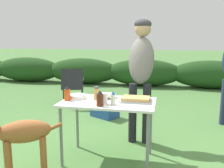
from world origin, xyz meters
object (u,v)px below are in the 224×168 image
object	(u,v)px
food_tray	(136,99)
bbq_sauce_bottle	(100,99)
paper_cup_stack	(104,99)
hot_sauce_bottle	(67,94)
plate_stack	(78,96)
dog	(20,135)
spice_jar	(96,93)
camp_chair_green_behind_table	(73,85)
cooler_box	(105,108)
mixing_bowl	(107,95)
folding_table	(108,108)
mayo_bottle	(113,99)
standing_person_in_gray_fleece	(141,64)

from	to	relation	value
food_tray	bbq_sauce_bottle	size ratio (longest dim) A/B	2.06
paper_cup_stack	hot_sauce_bottle	world-z (taller)	hot_sauce_bottle
plate_stack	dog	world-z (taller)	plate_stack
dog	spice_jar	bearing A→B (deg)	-74.80
plate_stack	camp_chair_green_behind_table	world-z (taller)	camp_chair_green_behind_table
camp_chair_green_behind_table	cooler_box	size ratio (longest dim) A/B	1.45
mixing_bowl	camp_chair_green_behind_table	world-z (taller)	camp_chair_green_behind_table
plate_stack	cooler_box	bearing A→B (deg)	91.79
plate_stack	bbq_sauce_bottle	bearing A→B (deg)	-38.37
bbq_sauce_bottle	cooler_box	bearing A→B (deg)	102.17
food_tray	camp_chair_green_behind_table	world-z (taller)	camp_chair_green_behind_table
plate_stack	cooler_box	size ratio (longest dim) A/B	0.36
plate_stack	spice_jar	distance (m)	0.25
folding_table	mayo_bottle	xyz separation A→B (m)	(0.09, -0.14, 0.15)
mayo_bottle	hot_sauce_bottle	world-z (taller)	hot_sauce_bottle
spice_jar	paper_cup_stack	bearing A→B (deg)	-52.65
food_tray	dog	bearing A→B (deg)	-149.41
folding_table	cooler_box	world-z (taller)	folding_table
spice_jar	plate_stack	bearing A→B (deg)	177.77
standing_person_in_gray_fleece	cooler_box	xyz separation A→B (m)	(-0.76, 0.91, -0.94)
plate_stack	mayo_bottle	distance (m)	0.53
standing_person_in_gray_fleece	bbq_sauce_bottle	bearing A→B (deg)	-110.83
mayo_bottle	bbq_sauce_bottle	size ratio (longest dim) A/B	0.87
food_tray	paper_cup_stack	bearing A→B (deg)	-150.28
dog	mixing_bowl	bearing A→B (deg)	-74.46
folding_table	camp_chair_green_behind_table	distance (m)	2.68
paper_cup_stack	dog	bearing A→B (deg)	-149.03
spice_jar	bbq_sauce_bottle	distance (m)	0.30
food_tray	camp_chair_green_behind_table	xyz separation A→B (m)	(-1.65, 2.27, -0.30)
paper_cup_stack	standing_person_in_gray_fleece	xyz separation A→B (m)	(0.33, 0.88, 0.30)
dog	camp_chair_green_behind_table	size ratio (longest dim) A/B	0.92
hot_sauce_bottle	plate_stack	bearing A→B (deg)	52.11
spice_jar	bbq_sauce_bottle	world-z (taller)	bbq_sauce_bottle
mayo_bottle	hot_sauce_bottle	xyz separation A→B (m)	(-0.58, 0.09, 0.01)
food_tray	standing_person_in_gray_fleece	size ratio (longest dim) A/B	0.21
cooler_box	dog	bearing A→B (deg)	-69.26
food_tray	standing_person_in_gray_fleece	xyz separation A→B (m)	(-0.01, 0.69, 0.34)
camp_chair_green_behind_table	cooler_box	xyz separation A→B (m)	(0.88, -0.66, -0.30)
hot_sauce_bottle	dog	distance (m)	0.71
standing_person_in_gray_fleece	camp_chair_green_behind_table	world-z (taller)	standing_person_in_gray_fleece
mixing_bowl	spice_jar	xyz separation A→B (m)	(-0.11, -0.12, 0.05)
folding_table	hot_sauce_bottle	size ratio (longest dim) A/B	6.40
bbq_sauce_bottle	cooler_box	distance (m)	2.03
paper_cup_stack	mayo_bottle	xyz separation A→B (m)	(0.10, -0.01, 0.01)
folding_table	food_tray	size ratio (longest dim) A/B	3.08
hot_sauce_bottle	standing_person_in_gray_fleece	size ratio (longest dim) A/B	0.10
standing_person_in_gray_fleece	paper_cup_stack	bearing A→B (deg)	-110.98
paper_cup_stack	standing_person_in_gray_fleece	distance (m)	0.99
bbq_sauce_bottle	camp_chair_green_behind_table	distance (m)	2.87
camp_chair_green_behind_table	plate_stack	bearing A→B (deg)	-84.33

